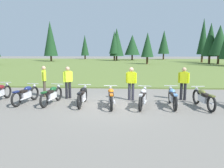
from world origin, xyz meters
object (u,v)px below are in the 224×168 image
motorcycle_british_green (52,95)px  rider_near_row_end (184,82)px  motorcycle_black (83,96)px  motorcycle_sky_blue (173,97)px  rider_checking_bike (131,82)px  motorcycle_olive (203,98)px  motorcycle_silver (143,97)px  rider_with_back_turned (44,79)px  rider_in_hivis_vest (68,80)px  motorcycle_navy (26,94)px  motorcycle_orange (111,97)px

motorcycle_british_green → rider_near_row_end: (6.37, 1.14, 0.51)m
motorcycle_black → motorcycle_sky_blue: size_ratio=1.00×
rider_checking_bike → motorcycle_olive: bearing=-22.7°
motorcycle_british_green → motorcycle_silver: bearing=-4.8°
rider_with_back_turned → rider_in_hivis_vest: same height
motorcycle_sky_blue → motorcycle_black: bearing=178.5°
motorcycle_british_green → rider_near_row_end: rider_near_row_end is taller
motorcycle_navy → rider_near_row_end: size_ratio=1.25×
motorcycle_navy → rider_in_hivis_vest: 2.15m
motorcycle_navy → motorcycle_orange: 4.10m
rider_with_back_turned → rider_in_hivis_vest: (1.40, -0.37, 0.00)m
motorcycle_black → motorcycle_silver: 2.76m
motorcycle_navy → motorcycle_sky_blue: size_ratio=0.99×
rider_near_row_end → rider_in_hivis_vest: (-5.90, 0.08, 0.00)m
motorcycle_olive → rider_in_hivis_vest: (-6.40, 1.55, 0.51)m
motorcycle_british_green → rider_in_hivis_vest: size_ratio=1.25×
rider_in_hivis_vest → rider_checking_bike: bearing=-4.4°
motorcycle_navy → motorcycle_orange: bearing=-5.9°
motorcycle_black → motorcycle_olive: (5.39, -0.20, 0.00)m
motorcycle_orange → rider_near_row_end: bearing=22.8°
motorcycle_black → motorcycle_olive: same height
motorcycle_black → rider_in_hivis_vest: bearing=126.7°
motorcycle_black → motorcycle_british_green: bearing=174.9°
motorcycle_black → rider_near_row_end: bearing=14.6°
motorcycle_british_green → motorcycle_olive: (6.87, -0.33, 0.00)m
motorcycle_olive → rider_with_back_turned: rider_with_back_turned is taller
motorcycle_british_green → motorcycle_black: size_ratio=0.99×
motorcycle_sky_blue → rider_checking_bike: rider_checking_bike is taller
motorcycle_black → rider_with_back_turned: bearing=144.4°
motorcycle_british_green → motorcycle_olive: same height
motorcycle_british_green → rider_with_back_turned: rider_with_back_turned is taller
motorcycle_british_green → rider_with_back_turned: (-0.92, 1.59, 0.51)m
motorcycle_orange → motorcycle_sky_blue: (2.75, 0.12, 0.00)m
rider_near_row_end → motorcycle_orange: bearing=-157.2°
rider_in_hivis_vest → motorcycle_navy: bearing=-146.5°
rider_with_back_turned → rider_checking_bike: same height
motorcycle_black → motorcycle_navy: bearing=175.9°
motorcycle_sky_blue → rider_with_back_turned: 6.75m
motorcycle_navy → motorcycle_british_green: bearing=-2.9°
motorcycle_orange → motorcycle_olive: 4.06m
motorcycle_sky_blue → motorcycle_olive: same height
rider_with_back_turned → rider_near_row_end: same height
motorcycle_silver → motorcycle_olive: (2.64, 0.02, 0.00)m
motorcycle_silver → rider_in_hivis_vest: rider_in_hivis_vest is taller
motorcycle_sky_blue → motorcycle_olive: (1.31, -0.10, 0.00)m
motorcycle_black → rider_near_row_end: 5.08m
rider_in_hivis_vest → motorcycle_olive: bearing=-13.7°
motorcycle_british_green → motorcycle_orange: size_ratio=0.99×
motorcycle_sky_blue → motorcycle_orange: bearing=-177.5°
motorcycle_navy → motorcycle_orange: (4.08, -0.42, 0.00)m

